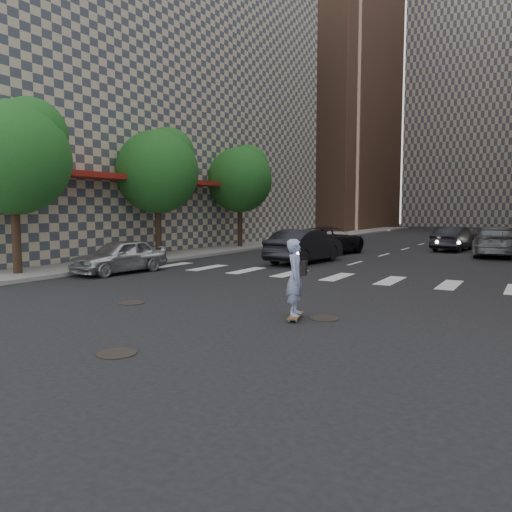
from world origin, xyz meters
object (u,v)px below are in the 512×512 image
(traffic_car_e, at_px, (454,239))
(traffic_car_c, at_px, (327,240))
(traffic_car_b, at_px, (496,241))
(tree_a, at_px, (17,153))
(traffic_car_d, at_px, (498,238))
(tree_c, at_px, (242,177))
(skateboarder, at_px, (296,278))
(silver_sedan, at_px, (120,256))
(traffic_car_a, at_px, (305,246))
(tree_b, at_px, (160,168))

(traffic_car_e, bearing_deg, traffic_car_c, 52.41)
(traffic_car_b, bearing_deg, traffic_car_e, -51.97)
(traffic_car_b, bearing_deg, tree_a, 45.63)
(tree_a, xyz_separation_m, traffic_car_e, (12.38, 20.86, -3.90))
(traffic_car_b, distance_m, traffic_car_e, 3.73)
(tree_a, height_order, traffic_car_c, tree_a)
(traffic_car_d, bearing_deg, tree_c, 36.13)
(tree_a, height_order, skateboarder, tree_a)
(tree_a, xyz_separation_m, silver_sedan, (2.45, 2.65, -3.96))
(traffic_car_a, xyz_separation_m, traffic_car_b, (7.63, 8.27, 0.01))
(traffic_car_e, bearing_deg, traffic_car_b, 140.04)
(silver_sedan, bearing_deg, traffic_car_a, 62.65)
(tree_a, relative_size, tree_c, 1.00)
(tree_b, xyz_separation_m, traffic_car_e, (12.38, 12.86, -3.90))
(tree_a, bearing_deg, skateboarder, -7.10)
(skateboarder, xyz_separation_m, traffic_car_b, (2.73, 19.65, -0.16))
(tree_a, xyz_separation_m, tree_b, (0.00, 8.00, 0.00))
(traffic_car_c, relative_size, traffic_car_d, 1.45)
(skateboarder, distance_m, traffic_car_a, 12.39)
(tree_a, bearing_deg, silver_sedan, 47.14)
(tree_c, height_order, traffic_car_c, tree_c)
(tree_a, relative_size, silver_sedan, 1.64)
(tree_a, height_order, silver_sedan, tree_a)
(traffic_car_a, relative_size, traffic_car_c, 0.87)
(traffic_car_a, xyz_separation_m, traffic_car_e, (5.09, 11.00, -0.06))
(tree_b, xyz_separation_m, tree_c, (0.00, 8.00, 0.00))
(tree_c, relative_size, silver_sedan, 1.64)
(tree_c, bearing_deg, traffic_car_b, 8.14)
(silver_sedan, relative_size, traffic_car_a, 0.82)
(traffic_car_a, bearing_deg, tree_c, -35.02)
(tree_a, distance_m, skateboarder, 12.82)
(tree_c, bearing_deg, tree_a, -90.00)
(traffic_car_b, height_order, traffic_car_d, traffic_car_b)
(tree_a, relative_size, traffic_car_b, 1.17)
(tree_b, bearing_deg, silver_sedan, -65.38)
(skateboarder, relative_size, traffic_car_d, 0.48)
(tree_b, relative_size, traffic_car_a, 1.35)
(skateboarder, bearing_deg, silver_sedan, 141.60)
(silver_sedan, bearing_deg, traffic_car_b, 57.66)
(traffic_car_b, bearing_deg, traffic_car_c, 16.19)
(silver_sedan, distance_m, traffic_car_c, 12.86)
(skateboarder, height_order, traffic_car_a, skateboarder)
(traffic_car_d, bearing_deg, tree_a, 65.56)
(skateboarder, bearing_deg, tree_a, 157.64)
(traffic_car_e, bearing_deg, silver_sedan, 68.49)
(tree_c, bearing_deg, traffic_car_d, 29.50)
(silver_sedan, bearing_deg, traffic_car_e, 67.91)
(traffic_car_a, bearing_deg, tree_a, 58.57)
(tree_c, xyz_separation_m, silver_sedan, (2.45, -13.35, -3.96))
(tree_a, relative_size, traffic_car_c, 1.18)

